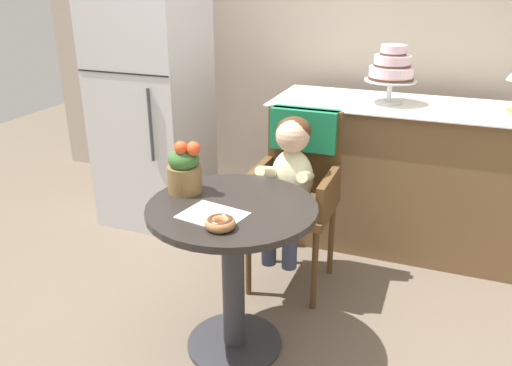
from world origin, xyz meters
TOP-DOWN VIEW (x-y plane):
  - ground_plane at (0.00, 0.00)m, footprint 8.00×8.00m
  - back_wall at (0.00, 1.85)m, footprint 4.80×0.10m
  - cafe_table at (0.00, 0.00)m, footprint 0.72×0.72m
  - wicker_chair at (0.09, 0.69)m, footprint 0.42×0.45m
  - seated_child at (0.09, 0.53)m, footprint 0.27×0.32m
  - paper_napkin at (-0.03, -0.12)m, footprint 0.27×0.23m
  - donut_front at (0.04, -0.21)m, footprint 0.12×0.12m
  - flower_vase at (-0.25, 0.06)m, footprint 0.16×0.15m
  - display_counter at (0.55, 1.30)m, footprint 1.56×0.62m
  - tiered_cake_stand at (0.45, 1.30)m, footprint 0.30×0.30m
  - refrigerator at (-1.05, 1.10)m, footprint 0.64×0.63m

SIDE VIEW (x-z plane):
  - ground_plane at x=0.00m, z-range 0.00..0.00m
  - display_counter at x=0.55m, z-range 0.00..0.90m
  - cafe_table at x=0.00m, z-range 0.15..0.87m
  - wicker_chair at x=0.09m, z-range 0.16..1.12m
  - seated_child at x=0.09m, z-range 0.31..1.04m
  - paper_napkin at x=-0.03m, z-range 0.72..0.72m
  - donut_front at x=0.04m, z-range 0.72..0.77m
  - flower_vase at x=-0.25m, z-range 0.71..0.95m
  - refrigerator at x=-1.05m, z-range 0.00..1.70m
  - tiered_cake_stand at x=0.45m, z-range 0.93..1.27m
  - back_wall at x=0.00m, z-range 0.00..2.70m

